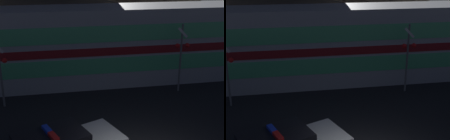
# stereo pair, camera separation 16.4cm
# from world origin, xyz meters

# --- Properties ---
(train) EXTENTS (23.65, 2.99, 4.40)m
(train) POSITION_xyz_m (2.59, 8.91, 2.20)
(train) COLOR #B7BABF
(train) RESTS_ON ground_plane
(crossing_signal_near) EXTENTS (0.78, 0.30, 3.74)m
(crossing_signal_near) POSITION_xyz_m (3.91, 6.51, 2.24)
(crossing_signal_near) COLOR slate
(crossing_signal_near) RESTS_ON ground_plane
(crossing_signal_far) EXTENTS (0.78, 0.30, 3.43)m
(crossing_signal_far) POSITION_xyz_m (-5.31, 6.20, 2.07)
(crossing_signal_far) COLOR slate
(crossing_signal_far) RESTS_ON ground_plane
(building_center) EXTENTS (7.00, 5.72, 6.65)m
(building_center) POSITION_xyz_m (5.50, 17.93, 3.32)
(building_center) COLOR brown
(building_center) RESTS_ON ground_plane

